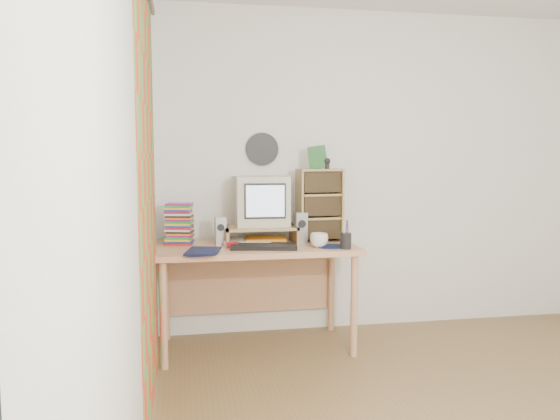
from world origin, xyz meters
name	(u,v)px	position (x,y,z in m)	size (l,w,h in m)	color
back_wall	(377,172)	(0.00, 1.75, 1.25)	(3.50, 3.50, 0.00)	white
left_wall	(132,187)	(-1.75, 0.00, 1.25)	(3.50, 3.50, 0.00)	white
curtain	(148,201)	(-1.71, 0.48, 1.15)	(2.20, 2.20, 0.00)	red
wall_disc	(262,149)	(-0.93, 1.73, 1.43)	(0.25, 0.25, 0.02)	black
desk	(255,262)	(-1.03, 1.44, 0.62)	(1.40, 0.70, 0.75)	tan
monitor_riser	(261,230)	(-0.98, 1.48, 0.84)	(0.52, 0.30, 0.12)	tan
crt_monitor	(262,201)	(-0.96, 1.53, 1.05)	(0.38, 0.38, 0.36)	beige
speaker_left	(220,231)	(-1.28, 1.43, 0.85)	(0.07, 0.07, 0.20)	#9D9DA1
speaker_right	(301,228)	(-0.70, 1.41, 0.86)	(0.08, 0.08, 0.22)	#9D9DA1
keyboard	(264,247)	(-1.00, 1.20, 0.76)	(0.45, 0.15, 0.03)	black
dvd_stack	(179,227)	(-1.56, 1.50, 0.88)	(0.18, 0.13, 0.25)	brown
cd_rack	(319,205)	(-0.54, 1.49, 1.02)	(0.32, 0.17, 0.53)	tan
mug	(319,240)	(-0.61, 1.21, 0.80)	(0.12, 0.12, 0.10)	white
diary	(187,249)	(-1.51, 1.14, 0.78)	(0.25, 0.19, 0.05)	#10163B
mousepad	(331,246)	(-0.52, 1.21, 0.75)	(0.22, 0.22, 0.00)	#101937
pen_cup	(346,238)	(-0.45, 1.11, 0.83)	(0.08, 0.08, 0.15)	black
papers	(255,240)	(-1.03, 1.45, 0.77)	(0.33, 0.24, 0.04)	white
red_box	(233,245)	(-1.20, 1.28, 0.77)	(0.08, 0.05, 0.04)	red
game_box	(317,157)	(-0.56, 1.48, 1.37)	(0.13, 0.03, 0.17)	#175119
webcam	(327,163)	(-0.49, 1.46, 1.32)	(0.05, 0.05, 0.08)	black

